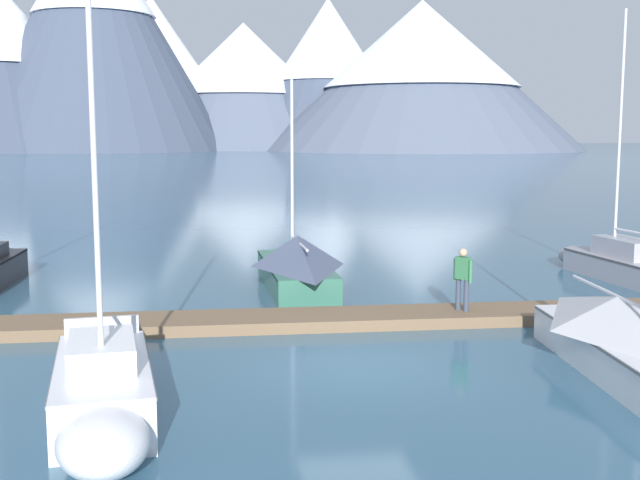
{
  "coord_description": "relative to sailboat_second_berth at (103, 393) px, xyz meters",
  "views": [
    {
      "loc": [
        -3.23,
        -16.51,
        5.06
      ],
      "look_at": [
        0.0,
        6.0,
        2.0
      ],
      "focal_mm": 45.05,
      "sensor_mm": 36.0,
      "label": 1
    }
  ],
  "objects": [
    {
      "name": "mountain_rear_spur",
      "position": [
        39.7,
        232.81,
        23.69
      ],
      "size": [
        56.64,
        56.64,
        45.43
      ],
      "color": "#424C60",
      "rests_on": "ground"
    },
    {
      "name": "mountain_north_horn",
      "position": [
        63.63,
        212.83,
        22.06
      ],
      "size": [
        91.91,
        91.91,
        42.19
      ],
      "color": "slate",
      "rests_on": "ground"
    },
    {
      "name": "dock",
      "position": [
        5.05,
        6.76,
        -0.45
      ],
      "size": [
        27.19,
        2.41,
        0.3
      ],
      "color": "brown",
      "rests_on": "ground"
    },
    {
      "name": "ground_plane",
      "position": [
        5.05,
        2.76,
        -0.59
      ],
      "size": [
        700.0,
        700.0,
        0.0
      ],
      "primitive_type": "plane",
      "color": "#335B75"
    },
    {
      "name": "sailboat_far_berth",
      "position": [
        16.02,
        12.01,
        -0.01
      ],
      "size": [
        2.19,
        6.77,
        9.19
      ],
      "color": "#93939E",
      "rests_on": "ground"
    },
    {
      "name": "mountain_shoulder_ridge",
      "position": [
        -13.44,
        240.49,
        24.22
      ],
      "size": [
        59.13,
        59.13,
        46.12
      ],
      "color": "#424C60",
      "rests_on": "ground"
    },
    {
      "name": "mountain_central_massif",
      "position": [
        -27.94,
        222.11,
        33.62
      ],
      "size": [
        75.05,
        75.05,
        65.41
      ],
      "color": "#424C60",
      "rests_on": "ground"
    },
    {
      "name": "mountain_east_summit",
      "position": [
        14.56,
        242.44,
        20.25
      ],
      "size": [
        77.88,
        77.88,
        38.85
      ],
      "color": "slate",
      "rests_on": "ground"
    },
    {
      "name": "sailboat_second_berth",
      "position": [
        0.0,
        0.0,
        0.0
      ],
      "size": [
        2.22,
        6.01,
        7.61
      ],
      "color": "white",
      "rests_on": "ground"
    },
    {
      "name": "sailboat_mid_dock_port",
      "position": [
        4.68,
        11.92,
        0.26
      ],
      "size": [
        2.26,
        7.36,
        6.76
      ],
      "color": "#336B56",
      "rests_on": "ground"
    },
    {
      "name": "sailboat_mid_dock_starboard",
      "position": [
        10.55,
        1.49,
        0.16
      ],
      "size": [
        2.49,
        7.29,
        8.84
      ],
      "color": "silver",
      "rests_on": "ground"
    },
    {
      "name": "person_on_dock",
      "position": [
        8.6,
        6.63,
        0.67
      ],
      "size": [
        0.4,
        0.49,
        1.69
      ],
      "color": "#384256",
      "rests_on": "dock"
    }
  ]
}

